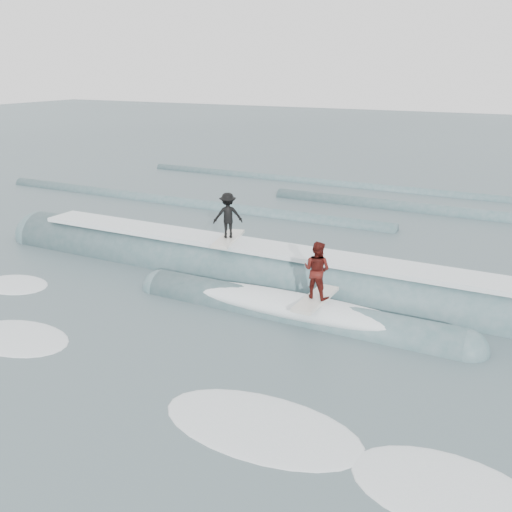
% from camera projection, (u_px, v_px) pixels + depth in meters
% --- Properties ---
extents(ground, '(160.00, 160.00, 0.00)m').
position_uv_depth(ground, '(140.00, 374.00, 12.75)').
color(ground, '#374850').
rests_on(ground, ground).
extents(breaking_wave, '(22.30, 3.82, 2.08)m').
position_uv_depth(breaking_wave, '(274.00, 284.00, 17.84)').
color(breaking_wave, '#3B5E63').
rests_on(breaking_wave, ground).
extents(surfer_black, '(1.09, 2.07, 1.58)m').
position_uv_depth(surfer_black, '(228.00, 218.00, 18.41)').
color(surfer_black, silver).
rests_on(surfer_black, ground).
extents(surfer_red, '(0.82, 2.01, 1.65)m').
position_uv_depth(surfer_red, '(317.00, 274.00, 14.99)').
color(surfer_red, silver).
rests_on(surfer_red, ground).
extents(whitewater, '(16.01, 8.41, 0.10)m').
position_uv_depth(whitewater, '(156.00, 407.00, 11.51)').
color(whitewater, white).
rests_on(whitewater, ground).
extents(far_swells, '(36.76, 8.65, 0.80)m').
position_uv_depth(far_swells, '(341.00, 204.00, 28.24)').
color(far_swells, '#3B5E63').
rests_on(far_swells, ground).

